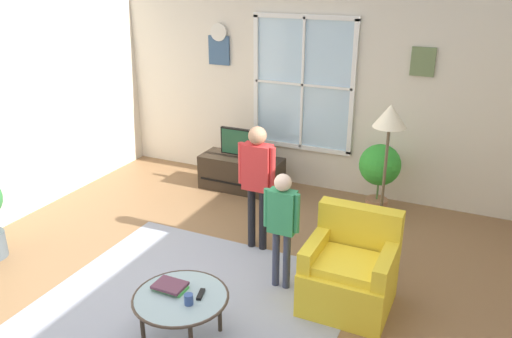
{
  "coord_description": "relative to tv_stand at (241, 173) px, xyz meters",
  "views": [
    {
      "loc": [
        2.16,
        -3.35,
        2.88
      ],
      "look_at": [
        0.17,
        0.92,
        1.03
      ],
      "focal_mm": 36.16,
      "sensor_mm": 36.0,
      "label": 1
    }
  ],
  "objects": [
    {
      "name": "coffee_table",
      "position": [
        0.95,
        -3.0,
        0.16
      ],
      "size": [
        0.78,
        0.78,
        0.43
      ],
      "color": "#99B2B7",
      "rests_on": "ground_plane"
    },
    {
      "name": "area_rug",
      "position": [
        0.76,
        -2.54,
        -0.23
      ],
      "size": [
        2.68,
        2.34,
        0.01
      ],
      "primitive_type": "cube",
      "color": "#999EAD",
      "rests_on": "ground_plane"
    },
    {
      "name": "cup",
      "position": [
        1.06,
        -3.05,
        0.23
      ],
      "size": [
        0.07,
        0.07,
        0.09
      ],
      "primitive_type": "cylinder",
      "color": "#334C8C",
      "rests_on": "coffee_table"
    },
    {
      "name": "remote_near_books",
      "position": [
        1.09,
        -2.92,
        0.2
      ],
      "size": [
        0.08,
        0.15,
        0.02
      ],
      "primitive_type": "cube",
      "rotation": [
        0.0,
        0.0,
        0.27
      ],
      "color": "black",
      "rests_on": "coffee_table"
    },
    {
      "name": "tv_stand",
      "position": [
        0.0,
        0.0,
        0.0
      ],
      "size": [
        1.13,
        0.47,
        0.47
      ],
      "color": "#2D2319",
      "rests_on": "ground_plane"
    },
    {
      "name": "television",
      "position": [
        0.0,
        -0.0,
        0.45
      ],
      "size": [
        0.6,
        0.08,
        0.4
      ],
      "color": "#4C4C4C",
      "rests_on": "tv_stand"
    },
    {
      "name": "armchair",
      "position": [
        2.05,
        -1.93,
        0.09
      ],
      "size": [
        0.76,
        0.74,
        0.87
      ],
      "color": "yellow",
      "rests_on": "ground_plane"
    },
    {
      "name": "book_stack",
      "position": [
        0.82,
        -2.95,
        0.22
      ],
      "size": [
        0.27,
        0.19,
        0.05
      ],
      "color": "#51C256",
      "rests_on": "coffee_table"
    },
    {
      "name": "floor_lamp",
      "position": [
        2.13,
        -1.13,
        1.19
      ],
      "size": [
        0.32,
        0.32,
        1.7
      ],
      "color": "black",
      "rests_on": "ground_plane"
    },
    {
      "name": "person_green_shirt",
      "position": [
        1.39,
        -1.94,
        0.5
      ],
      "size": [
        0.35,
        0.16,
        1.17
      ],
      "color": "#333851",
      "rests_on": "ground_plane"
    },
    {
      "name": "back_wall",
      "position": [
        0.8,
        0.58,
        1.22
      ],
      "size": [
        5.74,
        0.17,
        2.91
      ],
      "color": "beige",
      "rests_on": "ground_plane"
    },
    {
      "name": "ground_plane",
      "position": [
        0.8,
        -2.54,
        -0.24
      ],
      "size": [
        6.34,
        6.73,
        0.02
      ],
      "primitive_type": "cube",
      "color": "olive"
    },
    {
      "name": "remote_near_cup",
      "position": [
        0.89,
        -2.93,
        0.2
      ],
      "size": [
        0.06,
        0.14,
        0.02
      ],
      "primitive_type": "cube",
      "rotation": [
        0.0,
        0.0,
        0.12
      ],
      "color": "black",
      "rests_on": "coffee_table"
    },
    {
      "name": "potted_plant_by_window",
      "position": [
        1.86,
        0.06,
        0.35
      ],
      "size": [
        0.51,
        0.51,
        0.89
      ],
      "color": "#9E6B4C",
      "rests_on": "ground_plane"
    },
    {
      "name": "person_red_shirt",
      "position": [
        0.87,
        -1.37,
        0.63
      ],
      "size": [
        0.42,
        0.19,
        1.39
      ],
      "color": "black",
      "rests_on": "ground_plane"
    }
  ]
}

